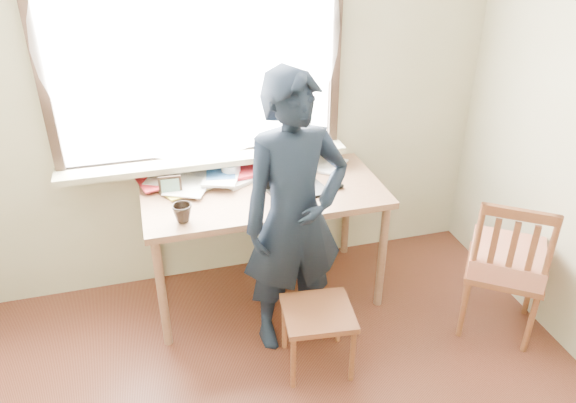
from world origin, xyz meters
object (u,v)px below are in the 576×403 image
object	(u,v)px
laptop	(294,181)
person	(295,218)
desk	(264,202)
work_chair	(318,319)
mug_dark	(183,213)
side_chair	(507,261)
mug_white	(231,171)

from	to	relation	value
laptop	person	world-z (taller)	person
desk	laptop	xyz separation A→B (m)	(0.19, -0.03, 0.14)
work_chair	person	bearing A→B (deg)	101.89
mug_dark	side_chair	distance (m)	1.94
laptop	mug_dark	distance (m)	0.74
laptop	work_chair	world-z (taller)	laptop
person	mug_white	bearing A→B (deg)	103.20
laptop	person	size ratio (longest dim) A/B	0.23
mug_white	side_chair	size ratio (longest dim) A/B	0.13
laptop	mug_white	bearing A→B (deg)	143.88
desk	side_chair	size ratio (longest dim) A/B	1.57
desk	laptop	size ratio (longest dim) A/B	3.80
side_chair	person	bearing A→B (deg)	167.48
work_chair	side_chair	distance (m)	1.20
mug_white	mug_dark	world-z (taller)	mug_dark
side_chair	person	size ratio (longest dim) A/B	0.56
side_chair	work_chair	bearing A→B (deg)	-179.76
work_chair	person	world-z (taller)	person
mug_dark	side_chair	xyz separation A→B (m)	(1.85, -0.48, -0.36)
desk	mug_white	size ratio (longest dim) A/B	12.15
mug_white	person	world-z (taller)	person
person	mug_dark	bearing A→B (deg)	154.92
desk	laptop	bearing A→B (deg)	-9.23
mug_white	laptop	bearing A→B (deg)	-36.12
side_chair	person	xyz separation A→B (m)	(-1.25, 0.28, 0.35)
work_chair	side_chair	size ratio (longest dim) A/B	0.44
mug_dark	person	xyz separation A→B (m)	(0.60, -0.20, -0.01)
desk	person	distance (m)	0.47
laptop	mug_dark	xyz separation A→B (m)	(-0.72, -0.21, -0.00)
work_chair	side_chair	xyz separation A→B (m)	(1.19, 0.01, 0.17)
mug_dark	work_chair	distance (m)	0.97
mug_dark	work_chair	bearing A→B (deg)	-36.43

